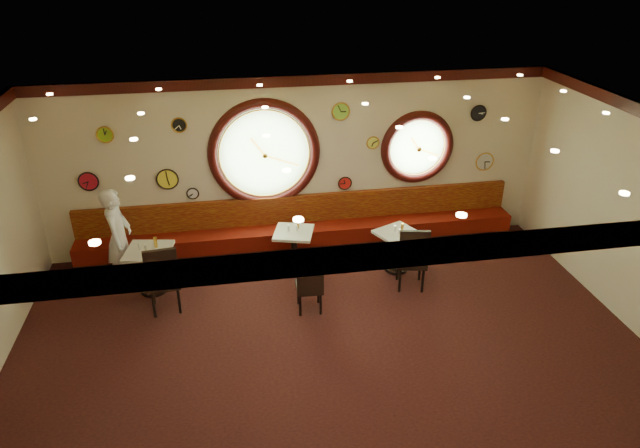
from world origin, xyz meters
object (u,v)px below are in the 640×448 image
at_px(chair_b, 310,282).
at_px(condiment_b_pepper, 297,228).
at_px(condiment_c_pepper, 399,231).
at_px(table_a, 150,265).
at_px(table_c, 397,246).
at_px(condiment_a_pepper, 145,248).
at_px(waiter, 119,238).
at_px(table_b, 294,245).
at_px(condiment_c_salt, 395,229).
at_px(condiment_b_salt, 289,228).
at_px(chair_a, 163,275).
at_px(condiment_a_salt, 139,247).
at_px(condiment_a_bottle, 156,242).
at_px(chair_c, 413,255).
at_px(condiment_b_bottle, 298,225).
at_px(condiment_c_bottle, 402,228).

relative_size(chair_b, condiment_b_pepper, 6.11).
relative_size(chair_b, condiment_c_pepper, 7.06).
relative_size(table_a, table_c, 0.92).
height_order(table_a, condiment_a_pepper, condiment_a_pepper).
bearing_deg(waiter, table_b, -84.10).
bearing_deg(condiment_c_salt, condiment_c_pepper, -60.18).
xyz_separation_m(condiment_c_salt, condiment_b_pepper, (-1.65, 0.35, -0.02)).
distance_m(table_b, chair_b, 1.40).
bearing_deg(table_a, condiment_c_salt, 0.27).
bearing_deg(chair_b, condiment_b_salt, 98.55).
height_order(table_a, table_b, table_a).
bearing_deg(condiment_b_salt, condiment_b_pepper, -4.69).
bearing_deg(table_b, chair_a, -154.81).
relative_size(chair_a, condiment_a_salt, 7.22).
height_order(table_c, chair_b, chair_b).
xyz_separation_m(condiment_a_salt, condiment_c_pepper, (4.29, -0.11, -0.05)).
xyz_separation_m(condiment_c_pepper, condiment_a_bottle, (-4.04, 0.15, 0.09)).
bearing_deg(condiment_a_salt, condiment_a_bottle, 9.91).
bearing_deg(condiment_a_salt, chair_c, -9.38).
distance_m(table_c, condiment_b_bottle, 1.76).
bearing_deg(condiment_c_salt, chair_b, -147.14).
height_order(chair_c, waiter, waiter).
bearing_deg(condiment_a_bottle, table_a, -147.30).
relative_size(condiment_c_salt, condiment_b_bottle, 0.78).
xyz_separation_m(chair_c, condiment_c_salt, (-0.10, 0.70, 0.13)).
bearing_deg(condiment_b_salt, chair_a, -153.20).
bearing_deg(condiment_a_bottle, condiment_b_pepper, 7.18).
height_order(table_b, condiment_b_bottle, condiment_b_bottle).
distance_m(condiment_a_salt, condiment_b_salt, 2.47).
relative_size(chair_b, condiment_b_salt, 5.50).
bearing_deg(condiment_c_salt, condiment_a_pepper, -179.46).
xyz_separation_m(chair_b, condiment_b_pepper, (0.00, 1.42, 0.21)).
relative_size(table_b, waiter, 0.47).
xyz_separation_m(table_c, chair_c, (0.05, -0.65, 0.19)).
relative_size(chair_a, condiment_b_salt, 6.59).
bearing_deg(chair_a, table_b, 18.70).
distance_m(condiment_c_pepper, condiment_a_bottle, 4.04).
bearing_deg(condiment_a_bottle, chair_c, -10.55).
bearing_deg(chair_a, condiment_c_bottle, 2.85).
xyz_separation_m(condiment_b_bottle, condiment_c_bottle, (1.74, -0.45, 0.02)).
xyz_separation_m(table_a, waiter, (-0.48, 0.34, 0.38)).
bearing_deg(condiment_c_salt, condiment_a_bottle, 179.16).
relative_size(condiment_a_salt, waiter, 0.06).
relative_size(table_b, condiment_a_bottle, 4.53).
xyz_separation_m(table_a, condiment_b_bottle, (2.48, 0.44, 0.30)).
distance_m(condiment_b_salt, condiment_c_salt, 1.83).
bearing_deg(condiment_b_pepper, condiment_a_salt, -172.55).
bearing_deg(condiment_c_pepper, chair_a, -171.52).
distance_m(condiment_c_salt, condiment_c_pepper, 0.11).
bearing_deg(condiment_b_salt, waiter, -179.03).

